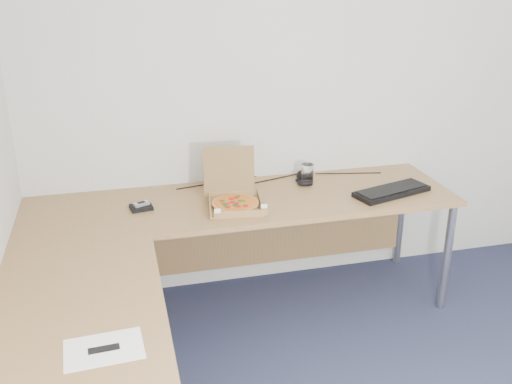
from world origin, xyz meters
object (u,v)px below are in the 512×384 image
object	(u,v)px
pizza_box	(235,200)
wallet	(141,207)
drinking_glass	(307,174)
keyboard	(392,191)
desk	(199,243)

from	to	relation	value
pizza_box	wallet	size ratio (longest dim) A/B	2.88
drinking_glass	wallet	xyz separation A→B (m)	(-1.03, -0.14, -0.06)
drinking_glass	wallet	size ratio (longest dim) A/B	1.10
keyboard	wallet	size ratio (longest dim) A/B	3.96
pizza_box	keyboard	bearing A→B (deg)	5.20
pizza_box	wallet	distance (m)	0.53
pizza_box	drinking_glass	size ratio (longest dim) A/B	2.63
drinking_glass	keyboard	world-z (taller)	drinking_glass
pizza_box	wallet	xyz separation A→B (m)	(-0.52, 0.09, -0.03)
keyboard	pizza_box	bearing A→B (deg)	161.07
pizza_box	keyboard	size ratio (longest dim) A/B	0.73
desk	drinking_glass	bearing A→B (deg)	36.60
drinking_glass	wallet	world-z (taller)	drinking_glass
desk	drinking_glass	size ratio (longest dim) A/B	19.04
keyboard	drinking_glass	bearing A→B (deg)	131.88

